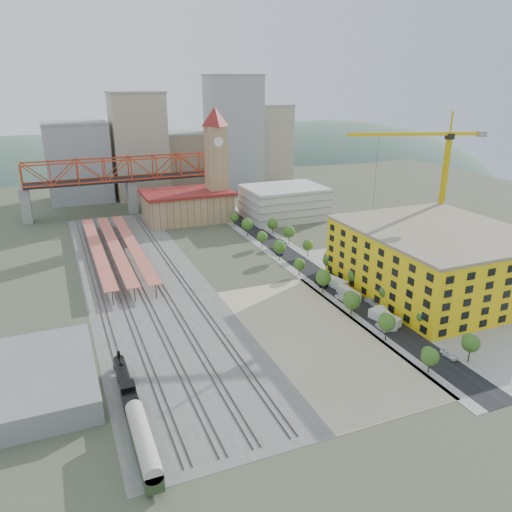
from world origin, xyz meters
name	(u,v)px	position (x,y,z in m)	size (l,w,h in m)	color
ground	(276,286)	(0.00, 0.00, 0.00)	(400.00, 400.00, 0.00)	#474C38
ballast_strip	(145,283)	(-36.00, 17.50, 0.03)	(36.00, 165.00, 0.06)	#605E59
dirt_lot	(315,336)	(-4.00, -31.50, 0.03)	(28.00, 67.00, 0.06)	tan
street_asphalt	(300,263)	(16.00, 15.00, 0.03)	(12.00, 170.00, 0.06)	black
sidewalk_west	(286,265)	(10.50, 15.00, 0.02)	(3.00, 170.00, 0.04)	gray
sidewalk_east	(314,261)	(21.50, 15.00, 0.02)	(3.00, 170.00, 0.04)	gray
construction_pad	(440,288)	(45.00, -20.00, 0.03)	(50.00, 90.00, 0.06)	gray
rail_tracks	(139,283)	(-37.80, 17.50, 0.15)	(26.56, 160.00, 0.18)	#382B23
platform_canopies	(115,246)	(-41.00, 45.00, 3.99)	(16.00, 80.00, 4.12)	#D46A51
station_hall	(187,205)	(-5.00, 82.00, 6.67)	(38.00, 24.00, 13.10)	tan
clock_tower	(216,153)	(8.00, 79.99, 28.70)	(12.00, 12.00, 52.00)	tan
parking_garage	(284,202)	(36.00, 70.00, 7.00)	(34.00, 26.00, 14.00)	silver
truss_bridge	(130,172)	(-25.00, 105.00, 18.86)	(94.00, 9.60, 25.60)	gray
construction_building	(436,260)	(42.00, -20.00, 9.41)	(44.60, 50.60, 18.80)	yellow
warehouse	(38,379)	(-66.00, -30.00, 2.50)	(22.00, 32.00, 5.00)	gray
street_trees	(314,273)	(16.00, 5.00, 0.00)	(15.40, 124.40, 8.00)	#2D5A1B
skyline	(179,149)	(7.47, 142.31, 22.81)	(133.00, 46.00, 60.00)	#9EA0A3
distant_hills	(195,253)	(45.28, 260.00, -79.54)	(647.00, 264.00, 227.00)	#4C6B59
locomotive	(125,384)	(-50.00, -37.78, 2.00)	(2.78, 21.44, 5.36)	black
coach	(144,444)	(-50.00, -57.56, 2.98)	(3.08, 17.87, 5.61)	#24341C
tower_crane	(436,170)	(60.59, 4.77, 30.35)	(44.47, 15.23, 49.18)	gold
site_trailer_a	(385,318)	(16.00, -32.04, 1.21)	(2.33, 8.85, 2.42)	silver
site_trailer_b	(385,318)	(16.00, -32.33, 1.33)	(2.56, 9.73, 2.66)	silver
site_trailer_c	(349,293)	(16.00, -15.10, 1.21)	(2.33, 8.86, 2.42)	silver
site_trailer_d	(333,282)	(16.00, -6.31, 1.36)	(2.62, 9.94, 2.72)	silver
car_0	(383,327)	(13.00, -35.40, 0.73)	(1.73, 4.29, 1.46)	silver
car_1	(342,298)	(13.00, -16.22, 0.71)	(1.50, 4.30, 1.42)	#A2A1A6
car_2	(322,283)	(13.00, -4.88, 0.77)	(2.55, 5.54, 1.54)	black
car_3	(278,252)	(13.00, 26.22, 0.77)	(2.15, 5.28, 1.53)	navy
car_4	(449,355)	(19.00, -51.86, 0.74)	(1.74, 4.32, 1.47)	white
car_5	(370,302)	(19.00, -21.43, 0.67)	(1.42, 4.08, 1.34)	gray
car_6	(331,276)	(19.00, -0.31, 0.65)	(2.16, 4.69, 1.30)	black
car_7	(282,242)	(19.00, 36.04, 0.69)	(1.94, 4.76, 1.38)	#1A2A4C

